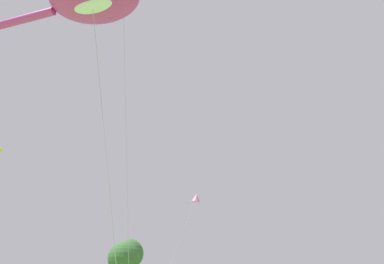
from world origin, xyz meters
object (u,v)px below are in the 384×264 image
object	(u,v)px
small_kite_stunt_black	(196,198)
tree_shrub_far	(124,258)
big_show_kite	(88,0)
tree_oak_left	(129,254)

from	to	relation	value
small_kite_stunt_black	tree_shrub_far	size ratio (longest dim) A/B	1.36
big_show_kite	tree_oak_left	world-z (taller)	big_show_kite
big_show_kite	small_kite_stunt_black	xyz separation A→B (m)	(17.93, 12.16, -6.05)
big_show_kite	tree_shrub_far	distance (m)	39.06
big_show_kite	tree_shrub_far	world-z (taller)	big_show_kite
big_show_kite	tree_oak_left	distance (m)	53.68
tree_oak_left	tree_shrub_far	size ratio (longest dim) A/B	1.28
big_show_kite	tree_oak_left	xyz separation A→B (m)	(29.27, 44.13, -8.79)
tree_oak_left	tree_shrub_far	bearing A→B (deg)	-122.78
tree_oak_left	big_show_kite	bearing A→B (deg)	-123.55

